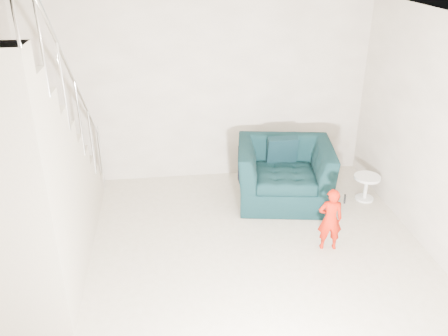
{
  "coord_description": "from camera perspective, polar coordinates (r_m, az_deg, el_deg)",
  "views": [
    {
      "loc": [
        -0.52,
        -3.98,
        3.38
      ],
      "look_at": [
        0.15,
        1.2,
        0.85
      ],
      "focal_mm": 38.0,
      "sensor_mm": 36.0,
      "label": 1
    }
  ],
  "objects": [
    {
      "name": "staircase",
      "position": [
        5.35,
        -22.55,
        -3.36
      ],
      "size": [
        1.02,
        3.03,
        3.62
      ],
      "color": "#ADA089",
      "rests_on": "floor"
    },
    {
      "name": "ceiling",
      "position": [
        4.07,
        0.08,
        16.25
      ],
      "size": [
        5.5,
        5.5,
        0.0
      ],
      "primitive_type": "plane",
      "rotation": [
        3.14,
        0.0,
        0.0
      ],
      "color": "silver",
      "rests_on": "back_wall"
    },
    {
      "name": "phone",
      "position": [
        5.6,
        14.32,
        -3.64
      ],
      "size": [
        0.03,
        0.05,
        0.1
      ],
      "primitive_type": "cube",
      "rotation": [
        0.0,
        0.0,
        -0.32
      ],
      "color": "black",
      "rests_on": "toddler"
    },
    {
      "name": "back_wall",
      "position": [
        7.05,
        -2.87,
        9.07
      ],
      "size": [
        5.0,
        0.0,
        5.0
      ],
      "primitive_type": "plane",
      "rotation": [
        1.57,
        0.0,
        0.0
      ],
      "color": "#A09283",
      "rests_on": "floor"
    },
    {
      "name": "floor",
      "position": [
        5.24,
        0.06,
        -14.26
      ],
      "size": [
        5.5,
        5.5,
        0.0
      ],
      "primitive_type": "plane",
      "color": "tan",
      "rests_on": "ground"
    },
    {
      "name": "armchair",
      "position": [
        6.7,
        7.24,
        -0.6
      ],
      "size": [
        1.46,
        1.33,
        0.84
      ],
      "primitive_type": "imported",
      "rotation": [
        0.0,
        0.0,
        -0.17
      ],
      "color": "black",
      "rests_on": "floor"
    },
    {
      "name": "cushion",
      "position": [
        6.83,
        6.96,
        2.17
      ],
      "size": [
        0.43,
        0.2,
        0.42
      ],
      "primitive_type": "cube",
      "rotation": [
        0.21,
        0.0,
        0.0
      ],
      "color": "black",
      "rests_on": "armchair"
    },
    {
      "name": "toddler",
      "position": [
        5.75,
        12.65,
        -6.05
      ],
      "size": [
        0.31,
        0.23,
        0.8
      ],
      "primitive_type": "imported",
      "rotation": [
        0.0,
        0.0,
        3.02
      ],
      "color": "#942004",
      "rests_on": "floor"
    },
    {
      "name": "throw",
      "position": [
        6.49,
        2.2,
        -0.22
      ],
      "size": [
        0.05,
        0.46,
        0.52
      ],
      "primitive_type": "cube",
      "color": "black",
      "rests_on": "armchair"
    },
    {
      "name": "side_table",
      "position": [
        7.02,
        16.75,
        -1.83
      ],
      "size": [
        0.37,
        0.37,
        0.37
      ],
      "color": "white",
      "rests_on": "floor"
    }
  ]
}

